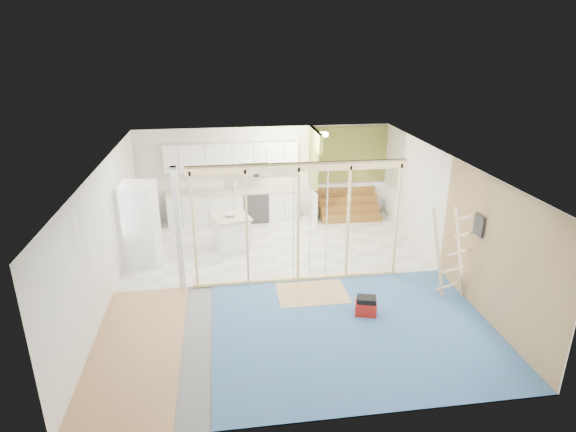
{
  "coord_description": "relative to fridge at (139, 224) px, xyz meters",
  "views": [
    {
      "loc": [
        -1.2,
        -9.02,
        4.9
      ],
      "look_at": [
        0.18,
        0.6,
        1.26
      ],
      "focal_mm": 30.0,
      "sensor_mm": 36.0,
      "label": 1
    }
  ],
  "objects": [
    {
      "name": "bowl",
      "position": [
        2.07,
        0.54,
        -0.08
      ],
      "size": [
        0.32,
        0.32,
        0.07
      ],
      "primitive_type": "imported",
      "rotation": [
        0.0,
        0.0,
        0.14
      ],
      "color": "silver",
      "rests_on": "island"
    },
    {
      "name": "upper_cabinets",
      "position": [
        2.26,
        2.42,
        0.88
      ],
      "size": [
        3.6,
        0.41,
        0.85
      ],
      "color": "white",
      "rests_on": "room"
    },
    {
      "name": "soap_bottle_b",
      "position": [
        3.2,
        2.4,
        0.08
      ],
      "size": [
        0.1,
        0.1,
        0.2
      ],
      "primitive_type": "imported",
      "rotation": [
        0.0,
        0.0,
        -0.13
      ],
      "color": "silver",
      "rests_on": "base_cabinets"
    },
    {
      "name": "sheathing_panel",
      "position": [
        6.58,
        -3.4,
        0.36
      ],
      "size": [
        0.02,
        4.0,
        2.6
      ],
      "primitive_type": "cube",
      "color": "tan",
      "rests_on": "room"
    },
    {
      "name": "stud_frame",
      "position": [
        2.86,
        -1.4,
        0.65
      ],
      "size": [
        4.66,
        0.14,
        2.6
      ],
      "color": "beige",
      "rests_on": "room"
    },
    {
      "name": "floor_overlays",
      "position": [
        3.17,
        -1.33,
        -0.93
      ],
      "size": [
        7.0,
        8.0,
        0.03
      ],
      "color": "silver",
      "rests_on": "room"
    },
    {
      "name": "room",
      "position": [
        3.1,
        -1.4,
        0.36
      ],
      "size": [
        7.01,
        8.01,
        2.61
      ],
      "color": "slate",
      "rests_on": "ground"
    },
    {
      "name": "soap_bottle_a",
      "position": [
        2.24,
        2.37,
        0.15
      ],
      "size": [
        0.15,
        0.15,
        0.32
      ],
      "primitive_type": "imported",
      "rotation": [
        0.0,
        0.0,
        0.24
      ],
      "color": "#B2B8C7",
      "rests_on": "base_cabinets"
    },
    {
      "name": "ceiling_light",
      "position": [
        4.5,
        1.6,
        1.6
      ],
      "size": [
        0.32,
        0.32,
        0.08
      ],
      "primitive_type": "cylinder",
      "color": "#FFEABF",
      "rests_on": "room"
    },
    {
      "name": "island",
      "position": [
        2.07,
        0.51,
        -0.53
      ],
      "size": [
        1.04,
        1.04,
        0.83
      ],
      "rotation": [
        0.0,
        0.0,
        0.26
      ],
      "color": "white",
      "rests_on": "room"
    },
    {
      "name": "ladder",
      "position": [
        6.2,
        -2.54,
        0.04
      ],
      "size": [
        1.04,
        0.07,
        1.92
      ],
      "rotation": [
        0.0,
        0.0,
        0.06
      ],
      "color": "tan",
      "rests_on": "room"
    },
    {
      "name": "electrical_panel",
      "position": [
        6.53,
        -2.8,
        0.71
      ],
      "size": [
        0.04,
        0.3,
        0.4
      ],
      "primitive_type": "cube",
      "color": "#333338",
      "rests_on": "room"
    },
    {
      "name": "base_cabinets",
      "position": [
        1.49,
        1.97,
        -0.48
      ],
      "size": [
        4.45,
        2.24,
        0.93
      ],
      "color": "white",
      "rests_on": "room"
    },
    {
      "name": "pot_rack",
      "position": [
        2.79,
        0.5,
        1.05
      ],
      "size": [
        0.52,
        0.52,
        0.72
      ],
      "color": "black",
      "rests_on": "room"
    },
    {
      "name": "fridge",
      "position": [
        0.0,
        0.0,
        0.0
      ],
      "size": [
        0.88,
        0.85,
        1.89
      ],
      "rotation": [
        0.0,
        0.0,
        -0.08
      ],
      "color": "white",
      "rests_on": "room"
    },
    {
      "name": "toolbox",
      "position": [
        4.44,
        -2.9,
        -0.77
      ],
      "size": [
        0.46,
        0.39,
        0.37
      ],
      "rotation": [
        0.0,
        0.0,
        -0.28
      ],
      "color": "#B11910",
      "rests_on": "room"
    },
    {
      "name": "green_partition",
      "position": [
        5.14,
        2.26,
        0.0
      ],
      "size": [
        2.25,
        1.51,
        2.6
      ],
      "color": "olive",
      "rests_on": "room"
    }
  ]
}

